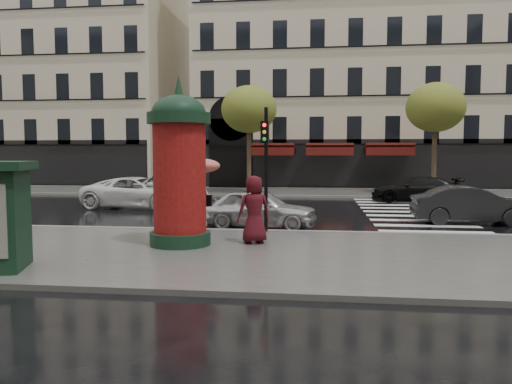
# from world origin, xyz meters

# --- Properties ---
(ground) EXTENTS (160.00, 160.00, 0.00)m
(ground) POSITION_xyz_m (0.00, 0.00, 0.00)
(ground) COLOR black
(ground) RESTS_ON ground
(near_sidewalk) EXTENTS (90.00, 7.00, 0.12)m
(near_sidewalk) POSITION_xyz_m (0.00, -0.50, 0.06)
(near_sidewalk) COLOR #474744
(near_sidewalk) RESTS_ON ground
(far_sidewalk) EXTENTS (90.00, 6.00, 0.12)m
(far_sidewalk) POSITION_xyz_m (0.00, 19.00, 0.06)
(far_sidewalk) COLOR #474744
(far_sidewalk) RESTS_ON ground
(near_kerb) EXTENTS (90.00, 0.25, 0.14)m
(near_kerb) POSITION_xyz_m (0.00, 3.00, 0.07)
(near_kerb) COLOR slate
(near_kerb) RESTS_ON ground
(far_kerb) EXTENTS (90.00, 0.25, 0.14)m
(far_kerb) POSITION_xyz_m (0.00, 16.00, 0.07)
(far_kerb) COLOR slate
(far_kerb) RESTS_ON ground
(zebra_crossing) EXTENTS (3.60, 11.75, 0.01)m
(zebra_crossing) POSITION_xyz_m (6.00, 9.60, 0.01)
(zebra_crossing) COLOR silver
(zebra_crossing) RESTS_ON ground
(bldg_far_corner) EXTENTS (26.00, 14.00, 22.90)m
(bldg_far_corner) POSITION_xyz_m (6.00, 30.00, 11.31)
(bldg_far_corner) COLOR #B7A88C
(bldg_far_corner) RESTS_ON ground
(bldg_far_left) EXTENTS (24.00, 14.00, 22.90)m
(bldg_far_left) POSITION_xyz_m (-22.00, 30.00, 11.31)
(bldg_far_left) COLOR #B7A88C
(bldg_far_left) RESTS_ON ground
(tree_far_left) EXTENTS (3.40, 3.40, 6.64)m
(tree_far_left) POSITION_xyz_m (-2.00, 18.00, 5.17)
(tree_far_left) COLOR #38281C
(tree_far_left) RESTS_ON ground
(tree_far_right) EXTENTS (3.40, 3.40, 6.64)m
(tree_far_right) POSITION_xyz_m (9.00, 18.00, 5.17)
(tree_far_right) COLOR #38281C
(tree_far_right) RESTS_ON ground
(woman_umbrella) EXTENTS (1.22, 1.22, 2.35)m
(woman_umbrella) POSITION_xyz_m (-1.19, 1.59, 1.67)
(woman_umbrella) COLOR beige
(woman_umbrella) RESTS_ON near_sidewalk
(woman_red) EXTENTS (0.76, 0.60, 1.57)m
(woman_red) POSITION_xyz_m (-1.90, 2.40, 0.90)
(woman_red) COLOR red
(woman_red) RESTS_ON near_sidewalk
(man_burgundy) EXTENTS (1.05, 0.90, 1.82)m
(man_burgundy) POSITION_xyz_m (0.52, 0.72, 1.03)
(man_burgundy) COLOR #440D15
(man_burgundy) RESTS_ON near_sidewalk
(morris_column) EXTENTS (1.65, 1.65, 4.43)m
(morris_column) POSITION_xyz_m (-1.39, 0.27, 2.24)
(morris_column) COLOR black
(morris_column) RESTS_ON near_sidewalk
(traffic_light) EXTENTS (0.25, 0.36, 3.81)m
(traffic_light) POSITION_xyz_m (0.62, 2.73, 2.43)
(traffic_light) COLOR black
(traffic_light) RESTS_ON near_sidewalk
(car_silver) EXTENTS (4.09, 2.02, 1.34)m
(car_silver) POSITION_xyz_m (0.23, 4.20, 0.67)
(car_silver) COLOR silver
(car_silver) RESTS_ON ground
(car_darkgrey) EXTENTS (4.13, 1.48, 1.36)m
(car_darkgrey) POSITION_xyz_m (7.70, 6.17, 0.68)
(car_darkgrey) COLOR black
(car_darkgrey) RESTS_ON ground
(car_white) EXTENTS (5.40, 2.91, 1.44)m
(car_white) POSITION_xyz_m (-5.93, 9.54, 0.72)
(car_white) COLOR white
(car_white) RESTS_ON ground
(car_black) EXTENTS (4.55, 1.98, 1.30)m
(car_black) POSITION_xyz_m (7.29, 14.30, 0.65)
(car_black) COLOR black
(car_black) RESTS_ON ground
(car_far_silver) EXTENTS (4.15, 1.70, 1.41)m
(car_far_silver) POSITION_xyz_m (-6.73, 15.00, 0.70)
(car_far_silver) COLOR #B5B5BA
(car_far_silver) RESTS_ON ground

